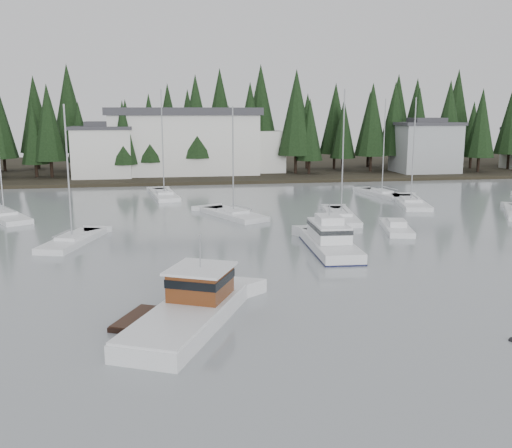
{
  "coord_description": "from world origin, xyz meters",
  "views": [
    {
      "loc": [
        -8.81,
        -14.5,
        10.65
      ],
      "look_at": [
        -2.04,
        26.47,
        2.5
      ],
      "focal_mm": 40.0,
      "sensor_mm": 36.0,
      "label": 1
    }
  ],
  "objects_px": {
    "cabin_cruiser_center": "(330,242)",
    "sailboat_9": "(234,216)",
    "sailboat_4": "(164,196)",
    "lobster_boat_brown": "(188,313)",
    "harbor_inn": "(196,142)",
    "house_east_a": "(425,146)",
    "sailboat_8": "(72,243)",
    "runabout_1": "(396,229)",
    "sailboat_3": "(4,217)",
    "sailboat_6": "(382,195)",
    "house_west": "(103,151)",
    "sailboat_7": "(341,218)",
    "sailboat_2": "(411,204)"
  },
  "relations": [
    {
      "from": "house_east_a",
      "to": "sailboat_8",
      "type": "xyz_separation_m",
      "value": [
        -52.3,
        -44.79,
        -4.84
      ]
    },
    {
      "from": "lobster_boat_brown",
      "to": "sailboat_7",
      "type": "height_order",
      "value": "sailboat_7"
    },
    {
      "from": "sailboat_3",
      "to": "sailboat_7",
      "type": "relative_size",
      "value": 1.0
    },
    {
      "from": "cabin_cruiser_center",
      "to": "sailboat_2",
      "type": "distance_m",
      "value": 25.88
    },
    {
      "from": "house_east_a",
      "to": "sailboat_6",
      "type": "distance_m",
      "value": 28.67
    },
    {
      "from": "sailboat_7",
      "to": "lobster_boat_brown",
      "type": "bearing_deg",
      "value": 157.2
    },
    {
      "from": "cabin_cruiser_center",
      "to": "sailboat_4",
      "type": "relative_size",
      "value": 0.7
    },
    {
      "from": "lobster_boat_brown",
      "to": "sailboat_9",
      "type": "bearing_deg",
      "value": 13.75
    },
    {
      "from": "cabin_cruiser_center",
      "to": "sailboat_8",
      "type": "xyz_separation_m",
      "value": [
        -20.31,
        5.62,
        -0.56
      ]
    },
    {
      "from": "house_west",
      "to": "harbor_inn",
      "type": "relative_size",
      "value": 0.32
    },
    {
      "from": "house_west",
      "to": "runabout_1",
      "type": "distance_m",
      "value": 54.61
    },
    {
      "from": "house_east_a",
      "to": "runabout_1",
      "type": "distance_m",
      "value": 50.49
    },
    {
      "from": "harbor_inn",
      "to": "sailboat_9",
      "type": "bearing_deg",
      "value": -88.02
    },
    {
      "from": "sailboat_2",
      "to": "runabout_1",
      "type": "bearing_deg",
      "value": 164.95
    },
    {
      "from": "cabin_cruiser_center",
      "to": "harbor_inn",
      "type": "bearing_deg",
      "value": 10.15
    },
    {
      "from": "sailboat_4",
      "to": "runabout_1",
      "type": "distance_m",
      "value": 32.75
    },
    {
      "from": "sailboat_2",
      "to": "sailboat_6",
      "type": "relative_size",
      "value": 1.0
    },
    {
      "from": "house_east_a",
      "to": "sailboat_4",
      "type": "height_order",
      "value": "sailboat_4"
    },
    {
      "from": "sailboat_6",
      "to": "house_east_a",
      "type": "bearing_deg",
      "value": -45.28
    },
    {
      "from": "sailboat_6",
      "to": "sailboat_7",
      "type": "xyz_separation_m",
      "value": [
        -10.2,
        -14.71,
        -0.01
      ]
    },
    {
      "from": "cabin_cruiser_center",
      "to": "runabout_1",
      "type": "relative_size",
      "value": 1.41
    },
    {
      "from": "runabout_1",
      "to": "sailboat_8",
      "type": "bearing_deg",
      "value": 104.7
    },
    {
      "from": "sailboat_6",
      "to": "sailboat_7",
      "type": "height_order",
      "value": "sailboat_7"
    },
    {
      "from": "sailboat_8",
      "to": "runabout_1",
      "type": "xyz_separation_m",
      "value": [
        28.5,
        0.52,
        0.06
      ]
    },
    {
      "from": "lobster_boat_brown",
      "to": "sailboat_3",
      "type": "xyz_separation_m",
      "value": [
        -17.28,
        33.18,
        -0.5
      ]
    },
    {
      "from": "harbor_inn",
      "to": "lobster_boat_brown",
      "type": "bearing_deg",
      "value": -93.95
    },
    {
      "from": "sailboat_3",
      "to": "sailboat_9",
      "type": "relative_size",
      "value": 1.14
    },
    {
      "from": "cabin_cruiser_center",
      "to": "sailboat_9",
      "type": "distance_m",
      "value": 16.79
    },
    {
      "from": "sailboat_3",
      "to": "sailboat_6",
      "type": "bearing_deg",
      "value": -108.25
    },
    {
      "from": "cabin_cruiser_center",
      "to": "sailboat_3",
      "type": "xyz_separation_m",
      "value": [
        -29.0,
        19.04,
        -0.56
      ]
    },
    {
      "from": "sailboat_8",
      "to": "sailboat_9",
      "type": "relative_size",
      "value": 1.01
    },
    {
      "from": "sailboat_4",
      "to": "sailboat_6",
      "type": "xyz_separation_m",
      "value": [
        27.92,
        -3.79,
        0.0
      ]
    },
    {
      "from": "house_west",
      "to": "sailboat_4",
      "type": "distance_m",
      "value": 22.56
    },
    {
      "from": "cabin_cruiser_center",
      "to": "sailboat_3",
      "type": "bearing_deg",
      "value": 59.62
    },
    {
      "from": "sailboat_3",
      "to": "sailboat_8",
      "type": "height_order",
      "value": "sailboat_3"
    },
    {
      "from": "house_west",
      "to": "sailboat_3",
      "type": "relative_size",
      "value": 0.71
    },
    {
      "from": "harbor_inn",
      "to": "sailboat_9",
      "type": "height_order",
      "value": "harbor_inn"
    },
    {
      "from": "harbor_inn",
      "to": "sailboat_2",
      "type": "height_order",
      "value": "sailboat_2"
    },
    {
      "from": "harbor_inn",
      "to": "house_west",
      "type": "bearing_deg",
      "value": -167.48
    },
    {
      "from": "lobster_boat_brown",
      "to": "sailboat_9",
      "type": "relative_size",
      "value": 0.89
    },
    {
      "from": "house_west",
      "to": "house_east_a",
      "type": "height_order",
      "value": "house_east_a"
    },
    {
      "from": "sailboat_4",
      "to": "sailboat_2",
      "type": "bearing_deg",
      "value": -118.34
    },
    {
      "from": "house_west",
      "to": "sailboat_7",
      "type": "bearing_deg",
      "value": -54.87
    },
    {
      "from": "sailboat_3",
      "to": "sailboat_6",
      "type": "distance_m",
      "value": 45.11
    },
    {
      "from": "lobster_boat_brown",
      "to": "sailboat_2",
      "type": "distance_m",
      "value": 44.24
    },
    {
      "from": "house_west",
      "to": "sailboat_8",
      "type": "relative_size",
      "value": 0.81
    },
    {
      "from": "harbor_inn",
      "to": "sailboat_4",
      "type": "bearing_deg",
      "value": -103.66
    },
    {
      "from": "sailboat_3",
      "to": "sailboat_4",
      "type": "distance_m",
      "value": 20.52
    },
    {
      "from": "house_east_a",
      "to": "runabout_1",
      "type": "bearing_deg",
      "value": -118.26
    },
    {
      "from": "harbor_inn",
      "to": "sailboat_8",
      "type": "distance_m",
      "value": 51.23
    }
  ]
}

